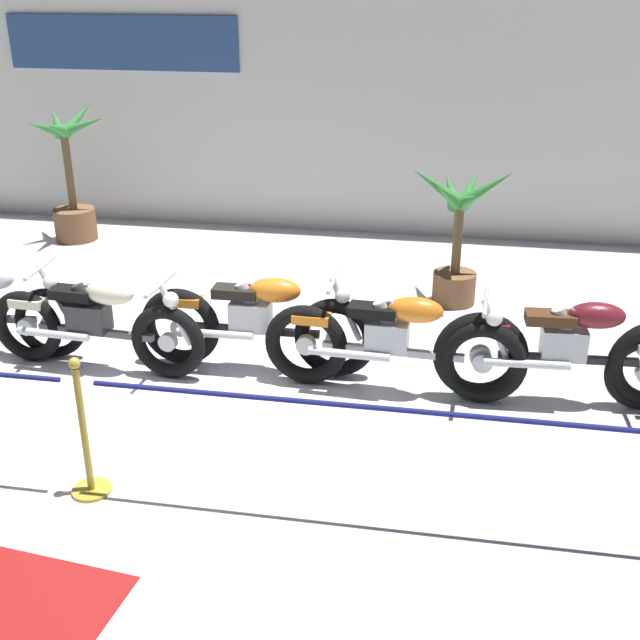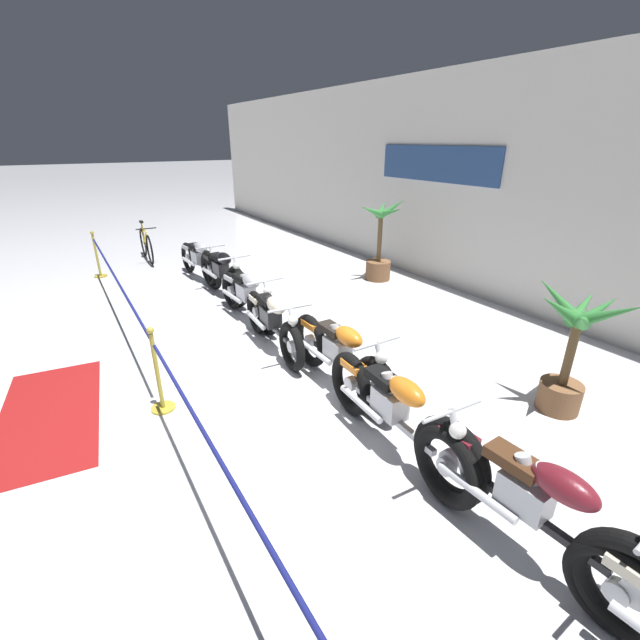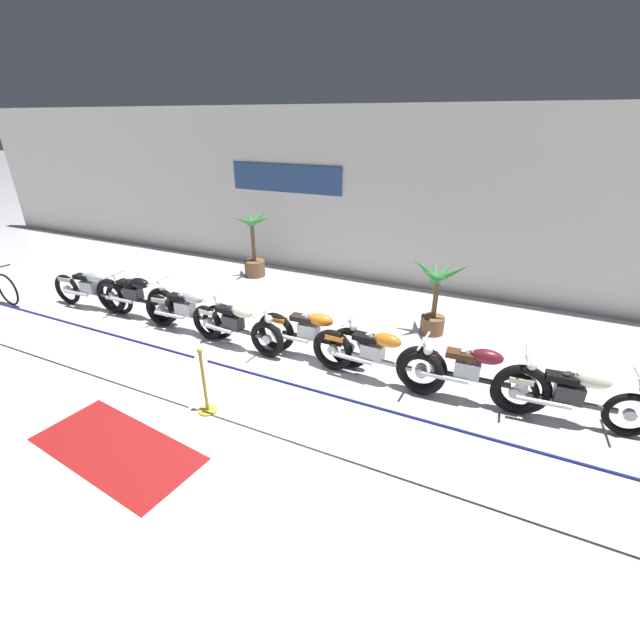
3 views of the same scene
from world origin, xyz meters
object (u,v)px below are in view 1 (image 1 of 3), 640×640
motorcycle_orange_5 (394,344)px  motorcycle_cream_3 (95,323)px  potted_palm_left_of_row (457,237)px  potted_palm_right_of_row (72,189)px  stanchion_mid_left (86,448)px  motorcycle_maroon_6 (569,352)px  motorcycle_orange_4 (257,323)px

motorcycle_orange_5 → motorcycle_cream_3: bearing=-179.5°
potted_palm_left_of_row → potted_palm_right_of_row: (-5.07, 1.37, -0.05)m
potted_palm_right_of_row → stanchion_mid_left: (2.65, -5.33, -0.34)m
motorcycle_maroon_6 → potted_palm_right_of_row: size_ratio=1.22×
motorcycle_cream_3 → potted_palm_left_of_row: 3.84m
potted_palm_right_of_row → stanchion_mid_left: size_ratio=1.73×
potted_palm_left_of_row → potted_palm_right_of_row: bearing=164.9°
motorcycle_orange_4 → stanchion_mid_left: (-0.71, -2.03, -0.11)m
motorcycle_orange_5 → motorcycle_maroon_6: bearing=2.3°
motorcycle_cream_3 → stanchion_mid_left: (0.73, -1.79, -0.10)m
motorcycle_cream_3 → potted_palm_right_of_row: size_ratio=1.15×
motorcycle_cream_3 → motorcycle_maroon_6: 4.13m
potted_palm_left_of_row → stanchion_mid_left: (-2.42, -3.97, -0.39)m
motorcycle_maroon_6 → potted_palm_right_of_row: potted_palm_right_of_row is taller
motorcycle_orange_4 → motorcycle_orange_5: size_ratio=0.97×
motorcycle_cream_3 → stanchion_mid_left: bearing=-67.7°
potted_palm_left_of_row → motorcycle_orange_5: bearing=-102.4°
motorcycle_maroon_6 → motorcycle_cream_3: bearing=-178.9°
motorcycle_orange_5 → potted_palm_right_of_row: size_ratio=1.24×
motorcycle_orange_5 → motorcycle_maroon_6: size_ratio=1.02×
potted_palm_left_of_row → potted_palm_right_of_row: potted_palm_right_of_row is taller
motorcycle_orange_5 → potted_palm_right_of_row: bearing=142.6°
motorcycle_orange_4 → stanchion_mid_left: bearing=-109.2°
motorcycle_orange_5 → motorcycle_maroon_6: 1.45m
motorcycle_cream_3 → stanchion_mid_left: 1.94m
motorcycle_orange_5 → potted_palm_right_of_row: (-4.60, 3.52, 0.24)m
stanchion_mid_left → potted_palm_left_of_row: bearing=58.6°
motorcycle_cream_3 → motorcycle_orange_4: bearing=9.3°
potted_palm_right_of_row → stanchion_mid_left: potted_palm_right_of_row is taller
potted_palm_left_of_row → stanchion_mid_left: bearing=-121.4°
potted_palm_left_of_row → potted_palm_right_of_row: size_ratio=0.84×
motorcycle_maroon_6 → potted_palm_left_of_row: (-0.98, 2.09, 0.27)m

